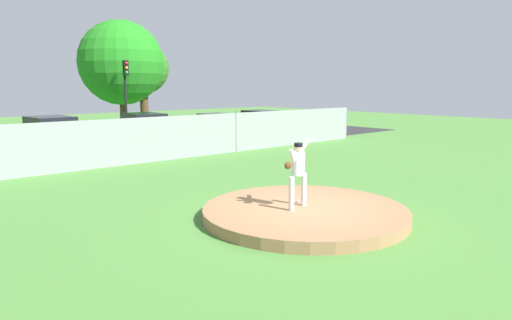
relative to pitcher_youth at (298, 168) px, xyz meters
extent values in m
plane|color=#4C8438|center=(0.19, 5.92, -1.26)|extent=(80.00, 80.00, 0.00)
cube|color=#2B2B2D|center=(0.19, 14.42, -1.26)|extent=(44.00, 7.00, 0.01)
cylinder|color=#99704C|center=(0.19, -0.08, -1.13)|extent=(5.04, 5.04, 0.27)
cylinder|color=silver|center=(-0.27, -0.06, -0.58)|extent=(0.13, 0.13, 0.82)
cylinder|color=silver|center=(0.29, 0.06, -0.58)|extent=(0.13, 0.13, 0.82)
cylinder|color=silver|center=(0.01, 0.00, 0.11)|extent=(0.32, 0.32, 0.57)
cylinder|color=silver|center=(0.19, 0.00, 0.49)|extent=(0.48, 0.19, 0.38)
cylinder|color=silver|center=(-0.17, 0.00, 0.26)|extent=(0.29, 0.15, 0.46)
ellipsoid|color=#4C2D14|center=(-0.29, 0.05, 0.09)|extent=(0.20, 0.12, 0.18)
sphere|color=tan|center=(0.01, 0.00, 0.50)|extent=(0.20, 0.20, 0.20)
cylinder|color=black|center=(0.01, 0.00, 0.57)|extent=(0.21, 0.21, 0.09)
sphere|color=white|center=(0.40, 0.36, -0.96)|extent=(0.07, 0.07, 0.07)
cube|color=gray|center=(0.19, 9.92, -0.30)|extent=(29.25, 0.03, 1.93)
cylinder|color=slate|center=(6.04, 9.92, -0.25)|extent=(0.07, 0.07, 2.03)
cylinder|color=slate|center=(14.81, 9.92, -0.25)|extent=(0.07, 0.07, 2.03)
cube|color=#232328|center=(8.22, 14.04, -0.59)|extent=(1.98, 4.81, 0.71)
cube|color=black|center=(8.22, 14.04, 0.05)|extent=(1.74, 2.68, 0.57)
cylinder|color=black|center=(8.16, 15.51, -0.94)|extent=(1.86, 0.72, 0.64)
cylinder|color=black|center=(8.28, 12.57, -0.94)|extent=(1.86, 0.72, 0.64)
cube|color=silver|center=(3.25, 14.09, -0.55)|extent=(2.17, 4.15, 0.80)
cube|color=black|center=(3.25, 14.09, 0.21)|extent=(1.88, 2.33, 0.71)
cylinder|color=black|center=(3.35, 15.33, -0.94)|extent=(1.96, 0.79, 0.64)
cylinder|color=black|center=(3.15, 12.85, -0.94)|extent=(1.96, 0.79, 0.64)
cube|color=#B7BABF|center=(-1.14, 14.87, -0.54)|extent=(2.12, 4.19, 0.80)
cube|color=black|center=(-1.14, 14.87, 0.20)|extent=(1.86, 2.35, 0.70)
cylinder|color=black|center=(-1.22, 16.13, -0.94)|extent=(1.96, 0.76, 0.64)
cylinder|color=black|center=(-1.06, 13.60, -0.94)|extent=(1.96, 0.76, 0.64)
cube|color=maroon|center=(11.59, 14.00, -0.55)|extent=(1.99, 4.86, 0.78)
cube|color=black|center=(11.59, 14.00, 0.13)|extent=(1.72, 2.71, 0.58)
cylinder|color=black|center=(11.50, 15.47, -0.94)|extent=(1.80, 0.75, 0.64)
cylinder|color=black|center=(11.68, 12.53, -0.94)|extent=(1.80, 0.75, 0.64)
cone|color=orange|center=(0.36, 14.15, -0.98)|extent=(0.32, 0.32, 0.55)
cube|color=black|center=(0.36, 14.15, -1.24)|extent=(0.40, 0.40, 0.03)
cylinder|color=black|center=(4.43, 18.59, 1.11)|extent=(0.14, 0.14, 4.74)
cube|color=black|center=(4.43, 18.41, 3.02)|extent=(0.28, 0.24, 0.90)
sphere|color=red|center=(4.43, 18.29, 3.29)|extent=(0.18, 0.18, 0.18)
sphere|color=orange|center=(4.43, 18.29, 3.02)|extent=(0.18, 0.18, 0.18)
sphere|color=green|center=(4.43, 18.29, 2.75)|extent=(0.18, 0.18, 0.18)
cylinder|color=#4C331E|center=(5.70, 21.73, 0.13)|extent=(0.44, 0.44, 2.79)
sphere|color=#20811C|center=(5.70, 21.73, 3.49)|extent=(5.61, 5.61, 5.61)
cylinder|color=#4C331E|center=(8.00, 23.13, 0.34)|extent=(0.59, 0.59, 3.21)
sphere|color=#2E6921|center=(8.00, 23.13, 3.26)|extent=(3.74, 3.74, 3.74)
camera|label=1|loc=(-7.81, -7.38, 1.95)|focal=31.65mm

